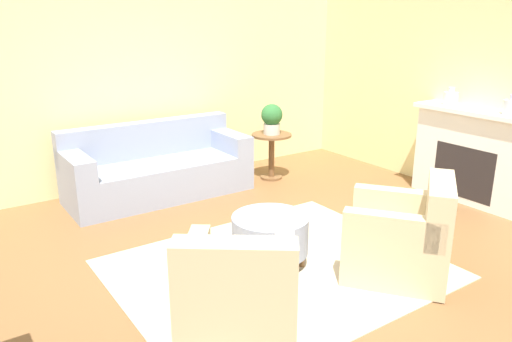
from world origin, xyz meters
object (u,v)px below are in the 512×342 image
(ottoman_table, at_px, (270,234))
(vase_mantel_near, at_px, (451,98))
(armchair_right, at_px, (403,239))
(side_table, at_px, (272,148))
(potted_plant_on_side_table, at_px, (272,118))
(couch, at_px, (158,170))
(armchair_left, at_px, (238,299))

(ottoman_table, distance_m, vase_mantel_near, 3.10)
(armchair_right, relative_size, side_table, 1.78)
(vase_mantel_near, bearing_deg, side_table, 131.02)
(ottoman_table, height_order, potted_plant_on_side_table, potted_plant_on_side_table)
(side_table, relative_size, vase_mantel_near, 2.93)
(vase_mantel_near, bearing_deg, couch, 147.31)
(ottoman_table, distance_m, potted_plant_on_side_table, 2.57)
(couch, relative_size, side_table, 3.55)
(ottoman_table, xyz_separation_m, side_table, (1.49, 2.02, 0.14))
(armchair_left, distance_m, vase_mantel_near, 4.05)
(armchair_left, height_order, vase_mantel_near, vase_mantel_near)
(armchair_right, relative_size, ottoman_table, 1.64)
(ottoman_table, bearing_deg, side_table, 53.64)
(armchair_left, relative_size, side_table, 1.78)
(couch, height_order, potted_plant_on_side_table, potted_plant_on_side_table)
(side_table, distance_m, vase_mantel_near, 2.35)
(ottoman_table, distance_m, side_table, 2.52)
(couch, bearing_deg, armchair_left, -104.03)
(armchair_right, xyz_separation_m, ottoman_table, (-0.82, 0.79, -0.04))
(side_table, height_order, vase_mantel_near, vase_mantel_near)
(armchair_left, height_order, potted_plant_on_side_table, potted_plant_on_side_table)
(ottoman_table, height_order, side_table, side_table)
(potted_plant_on_side_table, bearing_deg, vase_mantel_near, -48.98)
(armchair_left, xyz_separation_m, vase_mantel_near, (3.78, 1.15, 0.86))
(armchair_left, bearing_deg, potted_plant_on_side_table, 50.43)
(armchair_right, distance_m, potted_plant_on_side_table, 2.94)
(armchair_right, bearing_deg, vase_mantel_near, 28.36)
(side_table, bearing_deg, vase_mantel_near, -48.98)
(couch, bearing_deg, potted_plant_on_side_table, -9.53)
(armchair_right, relative_size, vase_mantel_near, 5.22)
(potted_plant_on_side_table, bearing_deg, armchair_right, -103.35)
(couch, bearing_deg, vase_mantel_near, -32.69)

